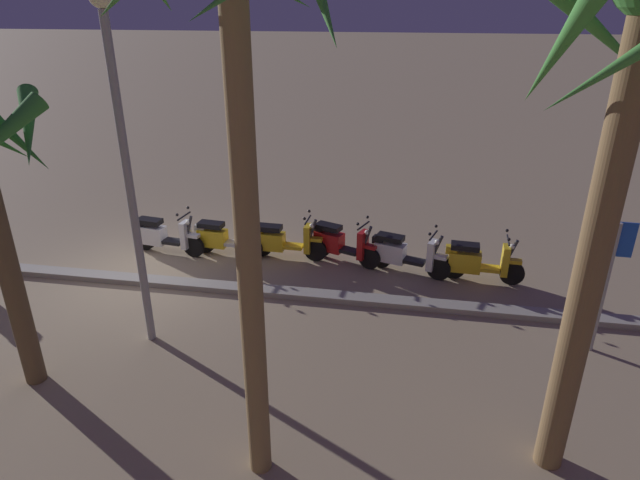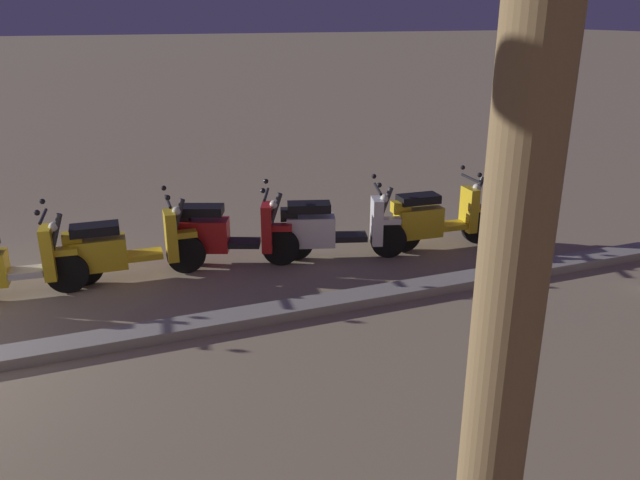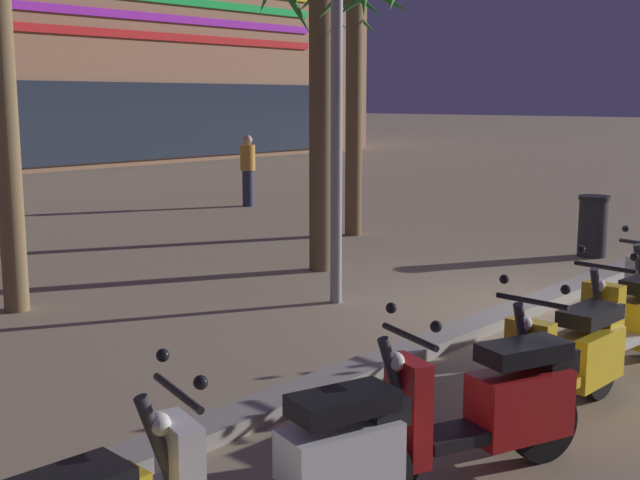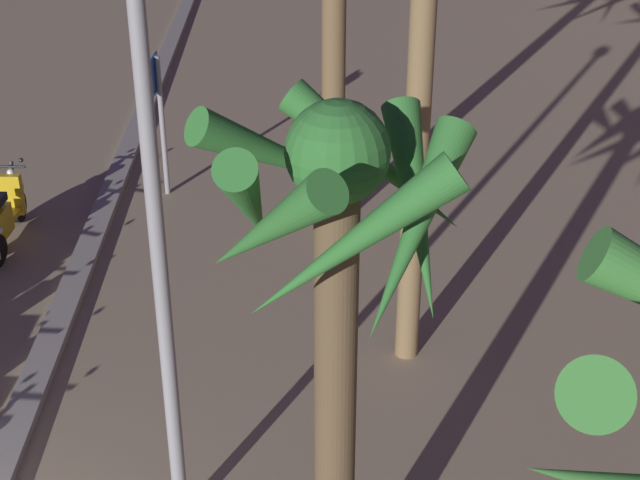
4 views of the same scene
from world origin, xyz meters
name	(u,v)px [view 4 (image 4 of 4)]	position (x,y,z in m)	size (l,w,h in m)	color
scooter_yellow_gap_after_mid	(1,216)	(-7.23, -0.97, 0.46)	(1.75, 0.56, 1.17)	black
crossing_sign	(160,109)	(-9.00, 1.31, 1.50)	(0.60, 0.13, 2.40)	#939399
palm_tree_near_sign	(336,258)	(0.07, 3.73, 3.55)	(2.07, 2.05, 4.67)	brown
street_lamp	(151,173)	(-1.25, 2.32, 3.64)	(0.36, 0.36, 5.87)	#939399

